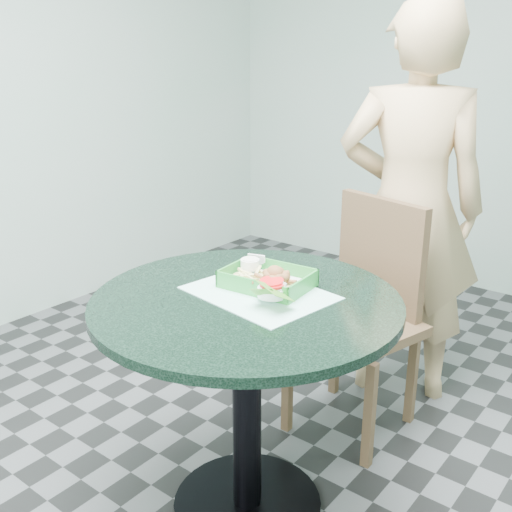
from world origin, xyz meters
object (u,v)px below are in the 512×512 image
Objects in this scene: cafe_table at (247,354)px; diner_person at (412,184)px; sauce_ramekin at (252,269)px; dining_chair at (366,300)px; food_basket at (267,288)px; crab_sandwich at (273,285)px.

cafe_table is 0.50× the size of diner_person.
cafe_table is 1.11m from diner_person.
sauce_ramekin is at bearing 122.44° from cafe_table.
food_basket is at bearing -78.64° from dining_chair.
sauce_ramekin is (-0.09, 0.15, 0.22)m from cafe_table.
cafe_table is 0.28m from sauce_ramekin.
food_basket is 0.10m from sauce_ramekin.
food_basket is at bearing 91.50° from cafe_table.
cafe_table is 3.57× the size of food_basket.
diner_person is 7.20× the size of food_basket.
food_basket is (-0.05, -0.93, -0.18)m from diner_person.
cafe_table is at bearing -77.86° from dining_chair.
diner_person is at bearing 90.04° from crab_sandwich.
diner_person is 0.95m from food_basket.
cafe_table is 0.24m from crab_sandwich.
dining_chair reaches higher than sauce_ramekin.
diner_person reaches higher than crab_sandwich.
diner_person is 15.70× the size of crab_sandwich.
dining_chair reaches higher than cafe_table.
sauce_ramekin is at bearing 152.68° from crab_sandwich.
food_basket is 2.18× the size of crab_sandwich.
crab_sandwich is (0.01, -0.64, 0.27)m from dining_chair.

